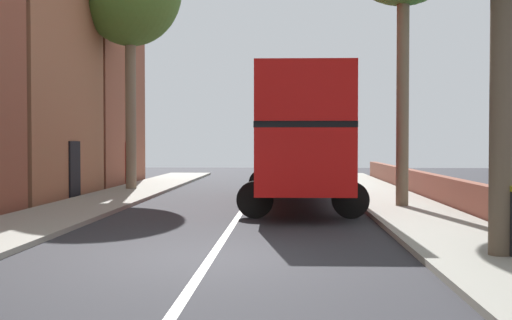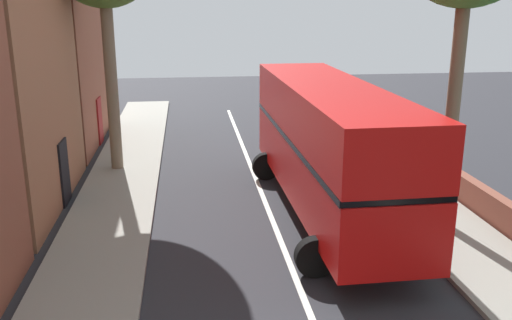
% 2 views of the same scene
% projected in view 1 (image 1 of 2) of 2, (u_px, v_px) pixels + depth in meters
% --- Properties ---
extents(ground_plane, '(84.00, 84.00, 0.00)m').
position_uv_depth(ground_plane, '(210.00, 258.00, 11.13)').
color(ground_plane, '#28282D').
extents(road_centre_line, '(0.16, 54.00, 0.01)m').
position_uv_depth(road_centre_line, '(210.00, 258.00, 11.13)').
color(road_centre_line, silver).
rests_on(road_centre_line, ground).
extents(sidewalk_right, '(2.60, 60.00, 0.12)m').
position_uv_depth(sidewalk_right, '(495.00, 257.00, 10.89)').
color(sidewalk_right, gray).
rests_on(sidewalk_right, ground).
extents(double_decker_bus, '(3.69, 11.19, 4.06)m').
position_uv_depth(double_decker_bus, '(298.00, 133.00, 20.87)').
color(double_decker_bus, red).
rests_on(double_decker_bus, ground).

